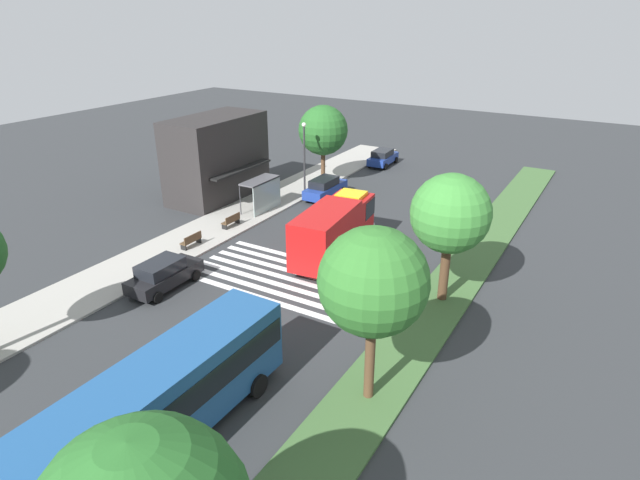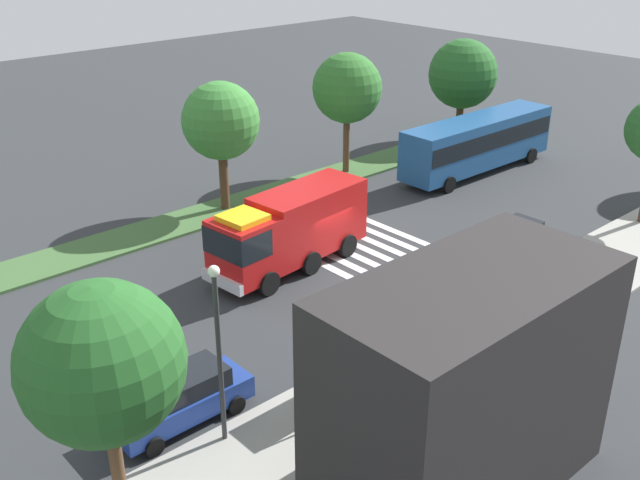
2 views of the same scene
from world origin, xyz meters
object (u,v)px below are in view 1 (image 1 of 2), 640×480
(parked_car_east, at_px, (383,157))
(parked_car_mid, at_px, (325,188))
(bench_near_shelter, at_px, (231,221))
(median_tree_center, at_px, (450,214))
(street_lamp, at_px, (304,153))
(bench_west_of_shelter, at_px, (192,240))
(sidewalk_tree_east, at_px, (323,130))
(parked_car_west, at_px, (164,274))
(bus_stop_shelter, at_px, (263,189))
(transit_bus, at_px, (154,404))
(median_tree_west, at_px, (373,282))
(fire_truck, at_px, (335,227))

(parked_car_east, bearing_deg, parked_car_mid, 177.59)
(bench_near_shelter, bearing_deg, parked_car_mid, -14.84)
(parked_car_east, distance_m, median_tree_center, 27.83)
(parked_car_east, bearing_deg, street_lamp, 169.18)
(bench_west_of_shelter, distance_m, sidewalk_tree_east, 17.53)
(street_lamp, bearing_deg, bench_west_of_shelter, 177.02)
(parked_car_west, xyz_separation_m, median_tree_center, (6.72, -14.23, 4.20))
(parked_car_mid, bearing_deg, bus_stop_shelter, 155.30)
(transit_bus, bearing_deg, median_tree_west, 140.64)
(bench_west_of_shelter, bearing_deg, parked_car_mid, -10.39)
(bench_near_shelter, relative_size, sidewalk_tree_east, 0.23)
(bus_stop_shelter, xyz_separation_m, sidewalk_tree_east, (8.83, -0.25, 3.00))
(bench_near_shelter, bearing_deg, median_tree_west, -124.89)
(transit_bus, relative_size, sidewalk_tree_east, 1.73)
(transit_bus, bearing_deg, bench_west_of_shelter, -140.00)
(transit_bus, relative_size, street_lamp, 1.96)
(parked_car_west, bearing_deg, transit_bus, -135.74)
(fire_truck, height_order, bus_stop_shelter, fire_truck)
(parked_car_west, height_order, parked_car_mid, parked_car_mid)
(bus_stop_shelter, relative_size, sidewalk_tree_east, 0.50)
(parked_car_west, bearing_deg, parked_car_east, -0.56)
(bus_stop_shelter, height_order, bench_west_of_shelter, bus_stop_shelter)
(transit_bus, relative_size, median_tree_center, 1.69)
(parked_car_mid, height_order, median_tree_west, median_tree_west)
(transit_bus, xyz_separation_m, sidewalk_tree_east, (30.85, 11.10, 2.80))
(median_tree_center, bearing_deg, parked_car_east, 31.16)
(fire_truck, relative_size, bench_near_shelter, 5.41)
(parked_car_mid, distance_m, bus_stop_shelter, 6.00)
(bench_west_of_shelter, distance_m, street_lamp, 13.57)
(median_tree_west, bearing_deg, street_lamp, 37.80)
(fire_truck, distance_m, bus_stop_shelter, 9.85)
(parked_car_east, xyz_separation_m, median_tree_center, (-23.54, -14.23, 4.25))
(fire_truck, xyz_separation_m, bench_near_shelter, (0.35, 8.87, -1.43))
(parked_car_mid, bearing_deg, street_lamp, 101.50)
(fire_truck, distance_m, bench_west_of_shelter, 9.76)
(fire_truck, relative_size, parked_car_west, 1.88)
(bench_near_shelter, xyz_separation_m, bench_west_of_shelter, (-4.17, 0.00, 0.00))
(bus_stop_shelter, xyz_separation_m, street_lamp, (5.01, -0.65, 1.87))
(parked_car_east, distance_m, bench_near_shelter, 21.34)
(parked_car_west, distance_m, bench_near_shelter, 9.40)
(fire_truck, bearing_deg, bus_stop_shelter, 57.92)
(parked_car_west, distance_m, bus_stop_shelter, 13.33)
(transit_bus, distance_m, median_tree_west, 8.95)
(bus_stop_shelter, relative_size, median_tree_center, 0.49)
(fire_truck, xyz_separation_m, transit_bus, (-17.68, -2.52, 0.06))
(bench_near_shelter, distance_m, median_tree_west, 20.95)
(parked_car_east, distance_m, median_tree_west, 36.09)
(fire_truck, relative_size, transit_bus, 0.72)
(parked_car_mid, bearing_deg, parked_car_west, 179.81)
(bench_west_of_shelter, bearing_deg, bench_near_shelter, 0.00)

